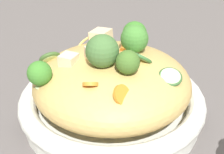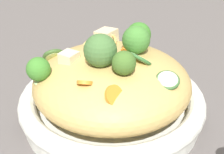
# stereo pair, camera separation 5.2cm
# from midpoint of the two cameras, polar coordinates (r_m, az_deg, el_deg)

# --- Properties ---
(ground_plane) EXTENTS (3.00, 3.00, 0.00)m
(ground_plane) POSITION_cam_midpoint_polar(r_m,az_deg,el_deg) (0.57, -2.66, -7.00)
(ground_plane) COLOR #5A5452
(serving_bowl) EXTENTS (0.31, 0.31, 0.05)m
(serving_bowl) POSITION_cam_midpoint_polar(r_m,az_deg,el_deg) (0.55, -2.73, -4.79)
(serving_bowl) COLOR white
(serving_bowl) RESTS_ON ground_plane
(noodle_heap) EXTENTS (0.26, 0.26, 0.10)m
(noodle_heap) POSITION_cam_midpoint_polar(r_m,az_deg,el_deg) (0.53, -2.84, -0.94)
(noodle_heap) COLOR tan
(noodle_heap) RESTS_ON serving_bowl
(broccoli_florets) EXTENTS (0.15, 0.21, 0.08)m
(broccoli_florets) POSITION_cam_midpoint_polar(r_m,az_deg,el_deg) (0.50, -3.01, 4.90)
(broccoli_florets) COLOR #A1BD79
(broccoli_florets) RESTS_ON serving_bowl
(carrot_coins) EXTENTS (0.22, 0.10, 0.04)m
(carrot_coins) POSITION_cam_midpoint_polar(r_m,az_deg,el_deg) (0.52, -2.84, 3.31)
(carrot_coins) COLOR orange
(carrot_coins) RESTS_ON serving_bowl
(zucchini_slices) EXTENTS (0.14, 0.22, 0.05)m
(zucchini_slices) POSITION_cam_midpoint_polar(r_m,az_deg,el_deg) (0.51, -2.95, 2.51)
(zucchini_slices) COLOR beige
(zucchini_slices) RESTS_ON serving_bowl
(chicken_chunks) EXTENTS (0.13, 0.10, 0.04)m
(chicken_chunks) POSITION_cam_midpoint_polar(r_m,az_deg,el_deg) (0.54, -6.01, 5.26)
(chicken_chunks) COLOR beige
(chicken_chunks) RESTS_ON serving_bowl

